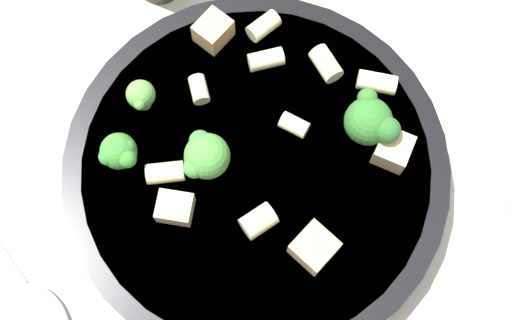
{
  "coord_description": "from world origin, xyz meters",
  "views": [
    {
      "loc": [
        0.14,
        0.06,
        0.49
      ],
      "look_at": [
        0.0,
        0.0,
        0.04
      ],
      "focal_mm": 45.0,
      "sensor_mm": 36.0,
      "label": 1
    }
  ],
  "objects_px": {
    "chicken_chunk_1": "(314,248)",
    "spoon": "(23,292)",
    "rigatoni_2": "(266,59)",
    "broccoli_floret_1": "(141,95)",
    "rigatoni_0": "(326,64)",
    "rigatoni_3": "(263,26)",
    "pasta_bowl": "(256,169)",
    "chicken_chunk_3": "(393,150)",
    "broccoli_floret_2": "(371,121)",
    "rigatoni_6": "(377,82)",
    "rigatoni_5": "(199,89)",
    "rigatoni_4": "(294,125)",
    "rigatoni_7": "(165,173)",
    "broccoli_floret_3": "(205,156)",
    "rigatoni_1": "(258,221)",
    "broccoli_floret_0": "(119,152)",
    "chicken_chunk_2": "(175,208)",
    "chicken_chunk_0": "(213,31)"
  },
  "relations": [
    {
      "from": "chicken_chunk_3",
      "to": "spoon",
      "type": "distance_m",
      "value": 0.3
    },
    {
      "from": "broccoli_floret_3",
      "to": "rigatoni_1",
      "type": "distance_m",
      "value": 0.06
    },
    {
      "from": "rigatoni_0",
      "to": "chicken_chunk_3",
      "type": "xyz_separation_m",
      "value": [
        0.05,
        0.07,
        0.0
      ]
    },
    {
      "from": "chicken_chunk_0",
      "to": "chicken_chunk_3",
      "type": "bearing_deg",
      "value": 78.26
    },
    {
      "from": "rigatoni_6",
      "to": "chicken_chunk_1",
      "type": "xyz_separation_m",
      "value": [
        0.14,
        0.01,
        0.0
      ]
    },
    {
      "from": "rigatoni_6",
      "to": "chicken_chunk_1",
      "type": "bearing_deg",
      "value": 2.57
    },
    {
      "from": "rigatoni_0",
      "to": "chicken_chunk_1",
      "type": "relative_size",
      "value": 0.99
    },
    {
      "from": "chicken_chunk_1",
      "to": "spoon",
      "type": "distance_m",
      "value": 0.22
    },
    {
      "from": "broccoli_floret_3",
      "to": "rigatoni_5",
      "type": "relative_size",
      "value": 1.95
    },
    {
      "from": "rigatoni_3",
      "to": "rigatoni_0",
      "type": "bearing_deg",
      "value": 79.84
    },
    {
      "from": "broccoli_floret_2",
      "to": "rigatoni_6",
      "type": "xyz_separation_m",
      "value": [
        -0.04,
        -0.01,
        -0.01
      ]
    },
    {
      "from": "broccoli_floret_2",
      "to": "rigatoni_7",
      "type": "relative_size",
      "value": 1.55
    },
    {
      "from": "rigatoni_3",
      "to": "broccoli_floret_0",
      "type": "bearing_deg",
      "value": -18.67
    },
    {
      "from": "rigatoni_6",
      "to": "rigatoni_0",
      "type": "bearing_deg",
      "value": -87.44
    },
    {
      "from": "chicken_chunk_1",
      "to": "pasta_bowl",
      "type": "bearing_deg",
      "value": -123.24
    },
    {
      "from": "rigatoni_0",
      "to": "rigatoni_2",
      "type": "bearing_deg",
      "value": -70.62
    },
    {
      "from": "rigatoni_2",
      "to": "rigatoni_7",
      "type": "height_order",
      "value": "same"
    },
    {
      "from": "rigatoni_5",
      "to": "chicken_chunk_3",
      "type": "height_order",
      "value": "chicken_chunk_3"
    },
    {
      "from": "rigatoni_4",
      "to": "broccoli_floret_2",
      "type": "bearing_deg",
      "value": 111.77
    },
    {
      "from": "rigatoni_1",
      "to": "rigatoni_7",
      "type": "bearing_deg",
      "value": -93.56
    },
    {
      "from": "chicken_chunk_1",
      "to": "rigatoni_6",
      "type": "bearing_deg",
      "value": -177.43
    },
    {
      "from": "broccoli_floret_0",
      "to": "rigatoni_4",
      "type": "xyz_separation_m",
      "value": [
        -0.08,
        0.11,
        -0.02
      ]
    },
    {
      "from": "chicken_chunk_1",
      "to": "rigatoni_5",
      "type": "bearing_deg",
      "value": -120.94
    },
    {
      "from": "rigatoni_3",
      "to": "chicken_chunk_2",
      "type": "distance_m",
      "value": 0.16
    },
    {
      "from": "rigatoni_6",
      "to": "chicken_chunk_0",
      "type": "xyz_separation_m",
      "value": [
        0.01,
        -0.13,
        0.0
      ]
    },
    {
      "from": "chicken_chunk_1",
      "to": "rigatoni_0",
      "type": "bearing_deg",
      "value": -160.75
    },
    {
      "from": "broccoli_floret_2",
      "to": "rigatoni_0",
      "type": "distance_m",
      "value": 0.06
    },
    {
      "from": "broccoli_floret_1",
      "to": "rigatoni_4",
      "type": "bearing_deg",
      "value": 104.92
    },
    {
      "from": "broccoli_floret_1",
      "to": "rigatoni_3",
      "type": "distance_m",
      "value": 0.11
    },
    {
      "from": "rigatoni_5",
      "to": "rigatoni_3",
      "type": "bearing_deg",
      "value": 162.3
    },
    {
      "from": "broccoli_floret_3",
      "to": "rigatoni_3",
      "type": "height_order",
      "value": "broccoli_floret_3"
    },
    {
      "from": "broccoli_floret_1",
      "to": "rigatoni_3",
      "type": "xyz_separation_m",
      "value": [
        -0.1,
        0.06,
        -0.01
      ]
    },
    {
      "from": "broccoli_floret_2",
      "to": "rigatoni_2",
      "type": "distance_m",
      "value": 0.1
    },
    {
      "from": "broccoli_floret_3",
      "to": "chicken_chunk_1",
      "type": "bearing_deg",
      "value": 75.12
    },
    {
      "from": "pasta_bowl",
      "to": "chicken_chunk_1",
      "type": "height_order",
      "value": "chicken_chunk_1"
    },
    {
      "from": "chicken_chunk_3",
      "to": "broccoli_floret_3",
      "type": "bearing_deg",
      "value": -61.53
    },
    {
      "from": "rigatoni_6",
      "to": "chicken_chunk_3",
      "type": "xyz_separation_m",
      "value": [
        0.05,
        0.03,
        0.0
      ]
    },
    {
      "from": "pasta_bowl",
      "to": "broccoli_floret_2",
      "type": "bearing_deg",
      "value": 131.99
    },
    {
      "from": "rigatoni_2",
      "to": "broccoli_floret_1",
      "type": "bearing_deg",
      "value": -44.95
    },
    {
      "from": "broccoli_floret_2",
      "to": "broccoli_floret_3",
      "type": "xyz_separation_m",
      "value": [
        0.08,
        -0.1,
        0.0
      ]
    },
    {
      "from": "rigatoni_4",
      "to": "chicken_chunk_3",
      "type": "height_order",
      "value": "chicken_chunk_3"
    },
    {
      "from": "rigatoni_1",
      "to": "rigatoni_3",
      "type": "height_order",
      "value": "rigatoni_1"
    },
    {
      "from": "rigatoni_7",
      "to": "rigatoni_2",
      "type": "bearing_deg",
      "value": 165.8
    },
    {
      "from": "rigatoni_2",
      "to": "chicken_chunk_3",
      "type": "relative_size",
      "value": 1.07
    },
    {
      "from": "broccoli_floret_0",
      "to": "chicken_chunk_3",
      "type": "bearing_deg",
      "value": 116.24
    },
    {
      "from": "pasta_bowl",
      "to": "rigatoni_3",
      "type": "distance_m",
      "value": 0.12
    },
    {
      "from": "broccoli_floret_3",
      "to": "spoon",
      "type": "xyz_separation_m",
      "value": [
        0.14,
        -0.09,
        -0.05
      ]
    },
    {
      "from": "rigatoni_0",
      "to": "rigatoni_4",
      "type": "relative_size",
      "value": 1.27
    },
    {
      "from": "rigatoni_3",
      "to": "chicken_chunk_2",
      "type": "bearing_deg",
      "value": 1.17
    },
    {
      "from": "rigatoni_7",
      "to": "chicken_chunk_1",
      "type": "distance_m",
      "value": 0.12
    }
  ]
}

